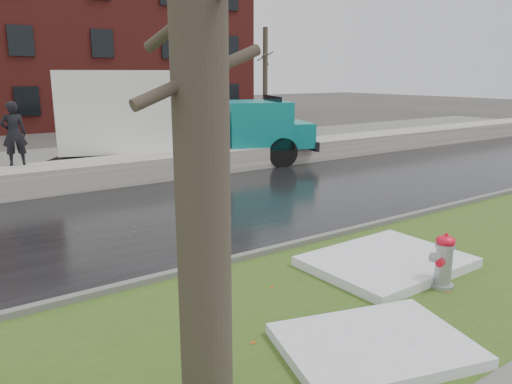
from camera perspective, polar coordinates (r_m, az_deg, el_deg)
ground at (r=8.97m, az=8.32°, el=-8.22°), size 120.00×120.00×0.00m
verge at (r=8.18m, az=14.41°, el=-10.57°), size 60.00×4.50×0.04m
road at (r=12.45m, az=-5.96°, el=-1.90°), size 60.00×7.00×0.03m
parking_lot at (r=20.15m, az=-17.82°, el=3.41°), size 60.00×9.00×0.03m
curb at (r=9.65m, az=4.26°, el=-6.09°), size 60.00×0.15×0.14m
snowbank at (r=16.09m, az=-13.29°, el=2.61°), size 60.00×1.60×0.75m
brick_building at (r=36.90m, az=-23.56°, el=14.98°), size 26.00×12.00×10.00m
bg_tree_right at (r=37.09m, az=1.06°, el=13.46°), size 1.40×1.62×6.50m
fire_hydrant at (r=8.24m, az=20.66°, el=-7.15°), size 0.44×0.41×0.89m
tree at (r=4.37m, az=-6.43°, el=12.20°), size 1.30×1.55×6.27m
box_truck at (r=17.89m, az=-9.54°, el=8.43°), size 10.15×5.02×3.39m
worker at (r=15.60m, az=-25.94°, el=6.03°), size 0.70×0.50×1.79m
snow_patch_near at (r=8.96m, az=14.72°, el=-7.73°), size 2.64×2.05×0.16m
snow_patch_far at (r=6.41m, az=13.40°, el=-16.65°), size 2.56×2.15×0.14m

